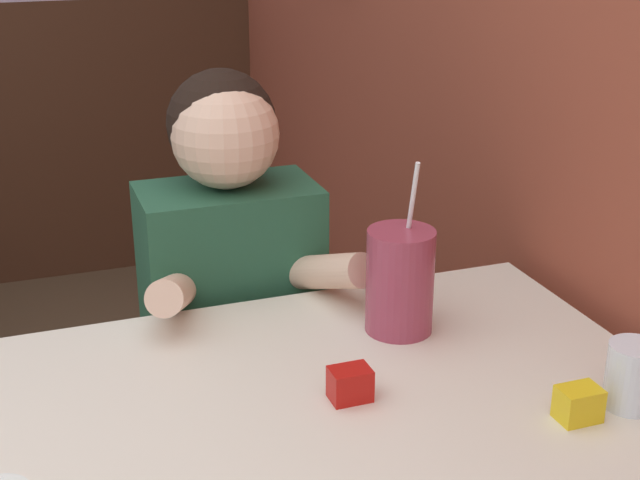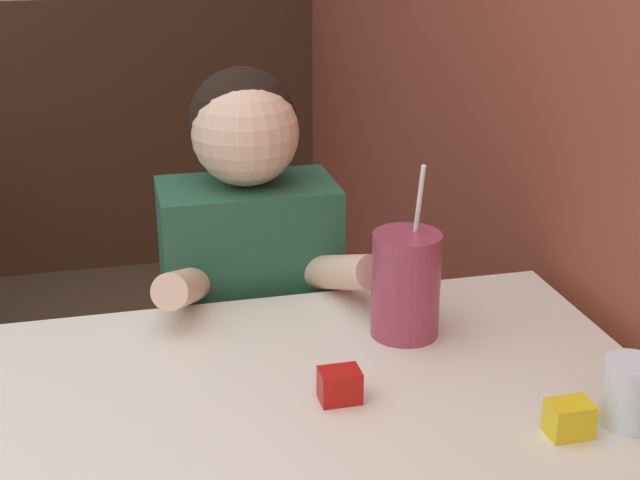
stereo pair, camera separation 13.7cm
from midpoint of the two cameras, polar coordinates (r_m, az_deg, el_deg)
main_table at (r=1.35m, az=2.43°, el=-13.22°), size 1.08×0.77×0.77m
person_seated at (r=1.83m, az=-2.25°, el=-6.43°), size 0.42×0.41×1.17m
cocktail_pitcher at (r=1.49m, az=8.15°, el=-2.89°), size 0.11×0.11×0.30m
glass_near_pitcher at (r=1.35m, az=22.04°, el=-9.13°), size 0.08×0.08×0.10m
condiment_ketchup at (r=1.32m, az=4.29°, el=-9.34°), size 0.06×0.04×0.05m
condiment_mustard at (r=1.31m, az=18.65°, el=-10.87°), size 0.06×0.04×0.05m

